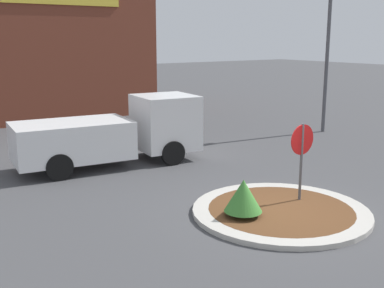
% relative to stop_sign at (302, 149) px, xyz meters
% --- Properties ---
extents(ground_plane, '(120.00, 120.00, 0.00)m').
position_rel_stop_sign_xyz_m(ground_plane, '(-0.89, -0.22, -1.46)').
color(ground_plane, '#474749').
extents(traffic_island, '(4.28, 4.28, 0.12)m').
position_rel_stop_sign_xyz_m(traffic_island, '(-0.89, -0.22, -1.40)').
color(traffic_island, '#BCB7AD').
rests_on(traffic_island, ground_plane).
extents(stop_sign, '(0.77, 0.07, 2.10)m').
position_rel_stop_sign_xyz_m(stop_sign, '(0.00, 0.00, 0.00)').
color(stop_sign, '#4C4C51').
rests_on(stop_sign, ground_plane).
extents(island_shrub, '(0.89, 0.89, 0.87)m').
position_rel_stop_sign_xyz_m(island_shrub, '(-1.94, -0.05, -0.84)').
color(island_shrub, brown).
rests_on(island_shrub, traffic_island).
extents(utility_truck, '(6.26, 2.71, 2.23)m').
position_rel_stop_sign_xyz_m(utility_truck, '(-2.11, 6.26, -0.37)').
color(utility_truck, white).
rests_on(utility_truck, ground_plane).
extents(storefront_building, '(15.05, 6.07, 6.97)m').
position_rel_stop_sign_xyz_m(storefront_building, '(-2.65, 18.28, 2.03)').
color(storefront_building, brown).
rests_on(storefront_building, ground_plane).
extents(light_pole, '(0.70, 0.30, 6.32)m').
position_rel_stop_sign_xyz_m(light_pole, '(8.17, 6.17, 2.26)').
color(light_pole, '#4C4C51').
rests_on(light_pole, ground_plane).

